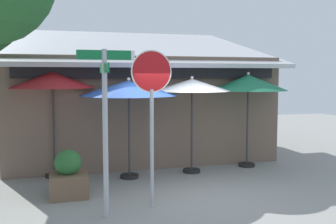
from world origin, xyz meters
TOP-DOWN VIEW (x-y plane):
  - ground_plane at (0.00, 0.00)m, footprint 28.00×28.00m
  - cafe_building at (-0.20, 4.91)m, footprint 7.90×6.04m
  - street_sign_post at (-1.82, -0.97)m, footprint 0.98×0.92m
  - stop_sign at (-0.93, -0.70)m, footprint 0.78×0.08m
  - patio_umbrella_crimson_left at (-2.66, 2.11)m, footprint 1.99×1.99m
  - patio_umbrella_royal_blue_center at (-0.93, 1.52)m, footprint 2.33×2.33m
  - patio_umbrella_ivory_right at (0.69, 1.62)m, footprint 1.93×1.93m
  - patio_umbrella_forest_green_far_right at (2.35, 1.83)m, footprint 2.08×2.08m
  - sidewalk_planter at (-2.40, 0.41)m, footprint 0.75×0.75m

SIDE VIEW (x-z plane):
  - ground_plane at x=0.00m, z-range -0.10..0.00m
  - sidewalk_planter at x=-2.40m, z-range -0.08..0.89m
  - cafe_building at x=-0.20m, z-range -0.48..3.63m
  - street_sign_post at x=-1.82m, z-range 0.35..3.26m
  - stop_sign at x=-0.93m, z-range 0.58..3.51m
  - patio_umbrella_royal_blue_center at x=-0.93m, z-range 0.94..3.35m
  - patio_umbrella_ivory_right at x=0.69m, z-range 0.97..3.41m
  - patio_umbrella_forest_green_far_right at x=2.35m, z-range 0.97..3.52m
  - patio_umbrella_crimson_left at x=-2.66m, z-range 1.02..3.65m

